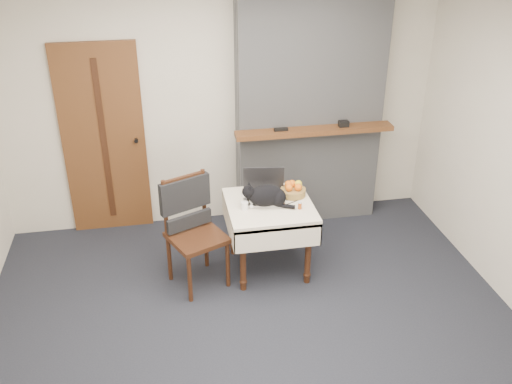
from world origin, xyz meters
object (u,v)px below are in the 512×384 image
(laptop, at_px, (264,191))
(chair, at_px, (190,216))
(side_table, at_px, (269,214))
(pill_bottle, at_px, (300,205))
(cream_jar, at_px, (245,206))
(fruit_basket, at_px, (293,190))
(cat, at_px, (267,196))
(door, at_px, (104,141))

(laptop, distance_m, chair, 0.72)
(side_table, distance_m, pill_bottle, 0.32)
(cream_jar, relative_size, pill_bottle, 0.98)
(fruit_basket, distance_m, chair, 1.00)
(cat, bearing_deg, pill_bottle, -17.31)
(cream_jar, relative_size, fruit_basket, 0.32)
(laptop, height_order, fruit_basket, laptop)
(door, height_order, pill_bottle, door)
(side_table, xyz_separation_m, pill_bottle, (0.25, -0.14, 0.15))
(pill_bottle, distance_m, fruit_basket, 0.27)
(door, xyz_separation_m, pill_bottle, (1.74, -1.21, -0.26))
(door, height_order, laptop, door)
(cream_jar, bearing_deg, pill_bottle, -8.97)
(laptop, height_order, pill_bottle, laptop)
(cat, height_order, cream_jar, cat)
(pill_bottle, bearing_deg, fruit_basket, 89.58)
(cat, relative_size, chair, 0.46)
(cat, bearing_deg, fruit_basket, 33.92)
(door, height_order, cream_jar, door)
(side_table, xyz_separation_m, laptop, (-0.03, 0.12, 0.18))
(side_table, relative_size, pill_bottle, 10.21)
(door, distance_m, cat, 1.84)
(pill_bottle, height_order, fruit_basket, fruit_basket)
(laptop, relative_size, pill_bottle, 5.60)
(side_table, relative_size, chair, 0.76)
(door, bearing_deg, cat, -36.81)
(chair, bearing_deg, fruit_basket, -14.91)
(side_table, bearing_deg, cat, -134.32)
(laptop, relative_size, chair, 0.41)
(cream_jar, distance_m, fruit_basket, 0.53)
(door, height_order, side_table, door)
(pill_bottle, bearing_deg, laptop, 136.52)
(laptop, distance_m, fruit_basket, 0.28)
(door, relative_size, pill_bottle, 26.19)
(door, relative_size, fruit_basket, 8.46)
(laptop, xyz_separation_m, chair, (-0.70, -0.15, -0.11))
(cat, bearing_deg, cream_jar, -166.27)
(side_table, bearing_deg, cream_jar, -165.01)
(pill_bottle, xyz_separation_m, chair, (-0.98, 0.11, -0.08))
(cat, bearing_deg, chair, -175.58)
(side_table, distance_m, cream_jar, 0.29)
(side_table, distance_m, laptop, 0.22)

